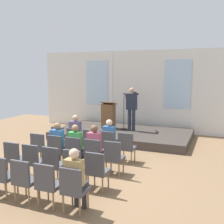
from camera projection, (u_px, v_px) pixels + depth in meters
name	position (u px, v px, depth m)	size (l,w,h in m)	color
ground_plane	(67.00, 175.00, 7.15)	(15.94, 15.94, 0.00)	#846647
rear_partition	(136.00, 90.00, 12.48)	(9.69, 0.14, 3.70)	silver
stage_platform	(122.00, 134.00, 11.13)	(5.50, 2.94, 0.31)	#3F3833
speaker	(132.00, 106.00, 10.96)	(0.50, 0.69, 1.78)	#232838
mic_stand	(124.00, 122.00, 11.30)	(0.28, 0.28, 1.56)	black
lectern	(108.00, 115.00, 11.54)	(0.60, 0.48, 1.16)	brown
chair_r0_c0	(60.00, 138.00, 8.88)	(0.46, 0.44, 0.94)	olive
chair_r0_c1	(75.00, 140.00, 8.66)	(0.46, 0.44, 0.94)	olive
audience_r0_c1	(76.00, 133.00, 8.70)	(0.36, 0.39, 1.36)	#2D2D33
chair_r0_c2	(91.00, 142.00, 8.44)	(0.46, 0.44, 0.94)	olive
chair_r0_c3	(109.00, 144.00, 8.22)	(0.46, 0.44, 0.94)	olive
audience_r0_c3	(110.00, 137.00, 8.27)	(0.36, 0.39, 1.28)	#2D2D33
chair_r0_c4	(127.00, 146.00, 8.00)	(0.46, 0.44, 0.94)	olive
chair_r1_c0	(40.00, 146.00, 7.92)	(0.46, 0.44, 0.94)	olive
chair_r1_c1	(57.00, 149.00, 7.70)	(0.46, 0.44, 0.94)	olive
audience_r1_c1	(58.00, 142.00, 7.75)	(0.36, 0.39, 1.29)	#2D2D33
chair_r1_c2	(75.00, 151.00, 7.48)	(0.46, 0.44, 0.94)	olive
audience_r1_c2	(76.00, 144.00, 7.53)	(0.36, 0.39, 1.27)	#2D2D33
chair_r1_c3	(94.00, 153.00, 7.26)	(0.46, 0.44, 0.94)	olive
audience_r1_c3	(95.00, 146.00, 7.31)	(0.36, 0.39, 1.31)	#2D2D33
chair_r1_c4	(114.00, 156.00, 7.04)	(0.46, 0.44, 0.94)	olive
chair_r2_c0	(15.00, 157.00, 6.96)	(0.46, 0.44, 0.94)	olive
chair_r2_c1	(33.00, 159.00, 6.74)	(0.46, 0.44, 0.94)	olive
chair_r2_c2	(53.00, 162.00, 6.52)	(0.46, 0.44, 0.94)	olive
chair_r2_c3	(74.00, 166.00, 6.30)	(0.46, 0.44, 0.94)	olive
chair_r2_c4	(97.00, 169.00, 6.08)	(0.46, 0.44, 0.94)	olive
chair_r3_c1	(2.00, 174.00, 5.78)	(0.46, 0.44, 0.94)	olive
chair_r3_c2	(24.00, 178.00, 5.56)	(0.46, 0.44, 0.94)	olive
chair_r3_c3	(48.00, 182.00, 5.34)	(0.46, 0.44, 0.94)	olive
chair_r3_c4	(74.00, 187.00, 5.12)	(0.46, 0.44, 0.94)	olive
audience_r3_c4	(76.00, 177.00, 5.17)	(0.36, 0.39, 1.28)	#2D2D33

